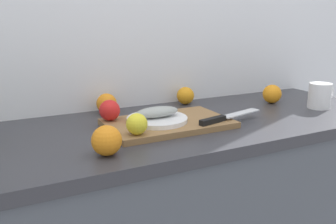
{
  "coord_description": "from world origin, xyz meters",
  "views": [
    {
      "loc": [
        -0.44,
        -1.06,
        1.25
      ],
      "look_at": [
        0.09,
        -0.02,
        0.95
      ],
      "focal_mm": 38.01,
      "sensor_mm": 36.0,
      "label": 1
    }
  ],
  "objects_px": {
    "chef_knife": "(223,118)",
    "coffee_mug_1": "(320,96)",
    "white_plate": "(157,119)",
    "fish_fillet": "(157,112)",
    "cutting_board": "(168,123)",
    "lemon_0": "(137,124)",
    "orange_0": "(272,94)"
  },
  "relations": [
    {
      "from": "white_plate",
      "to": "cutting_board",
      "type": "bearing_deg",
      "value": -9.45
    },
    {
      "from": "cutting_board",
      "to": "coffee_mug_1",
      "type": "xyz_separation_m",
      "value": [
        0.67,
        -0.05,
        0.04
      ]
    },
    {
      "from": "cutting_board",
      "to": "orange_0",
      "type": "height_order",
      "value": "orange_0"
    },
    {
      "from": "white_plate",
      "to": "fish_fillet",
      "type": "bearing_deg",
      "value": 90.0
    },
    {
      "from": "cutting_board",
      "to": "coffee_mug_1",
      "type": "bearing_deg",
      "value": -4.28
    },
    {
      "from": "fish_fillet",
      "to": "lemon_0",
      "type": "distance_m",
      "value": 0.15
    },
    {
      "from": "white_plate",
      "to": "orange_0",
      "type": "relative_size",
      "value": 2.54
    },
    {
      "from": "cutting_board",
      "to": "chef_knife",
      "type": "bearing_deg",
      "value": -25.69
    },
    {
      "from": "chef_knife",
      "to": "lemon_0",
      "type": "distance_m",
      "value": 0.32
    },
    {
      "from": "orange_0",
      "to": "cutting_board",
      "type": "bearing_deg",
      "value": -169.18
    },
    {
      "from": "chef_knife",
      "to": "lemon_0",
      "type": "relative_size",
      "value": 4.44
    },
    {
      "from": "cutting_board",
      "to": "orange_0",
      "type": "bearing_deg",
      "value": 10.82
    },
    {
      "from": "chef_knife",
      "to": "orange_0",
      "type": "height_order",
      "value": "orange_0"
    },
    {
      "from": "white_plate",
      "to": "lemon_0",
      "type": "height_order",
      "value": "lemon_0"
    },
    {
      "from": "fish_fillet",
      "to": "lemon_0",
      "type": "bearing_deg",
      "value": -138.68
    },
    {
      "from": "cutting_board",
      "to": "white_plate",
      "type": "height_order",
      "value": "white_plate"
    },
    {
      "from": "cutting_board",
      "to": "coffee_mug_1",
      "type": "height_order",
      "value": "coffee_mug_1"
    },
    {
      "from": "white_plate",
      "to": "lemon_0",
      "type": "relative_size",
      "value": 3.16
    },
    {
      "from": "cutting_board",
      "to": "fish_fillet",
      "type": "distance_m",
      "value": 0.06
    },
    {
      "from": "chef_knife",
      "to": "coffee_mug_1",
      "type": "distance_m",
      "value": 0.5
    },
    {
      "from": "cutting_board",
      "to": "lemon_0",
      "type": "bearing_deg",
      "value": -148.32
    },
    {
      "from": "cutting_board",
      "to": "lemon_0",
      "type": "xyz_separation_m",
      "value": [
        -0.15,
        -0.09,
        0.04
      ]
    },
    {
      "from": "chef_knife",
      "to": "coffee_mug_1",
      "type": "relative_size",
      "value": 2.22
    },
    {
      "from": "orange_0",
      "to": "chef_knife",
      "type": "bearing_deg",
      "value": -154.13
    },
    {
      "from": "white_plate",
      "to": "chef_knife",
      "type": "relative_size",
      "value": 0.71
    },
    {
      "from": "chef_knife",
      "to": "cutting_board",
      "type": "bearing_deg",
      "value": 140.97
    },
    {
      "from": "fish_fillet",
      "to": "orange_0",
      "type": "height_order",
      "value": "orange_0"
    },
    {
      "from": "lemon_0",
      "to": "coffee_mug_1",
      "type": "xyz_separation_m",
      "value": [
        0.83,
        0.04,
        -0.0
      ]
    },
    {
      "from": "cutting_board",
      "to": "orange_0",
      "type": "distance_m",
      "value": 0.57
    },
    {
      "from": "white_plate",
      "to": "orange_0",
      "type": "xyz_separation_m",
      "value": [
        0.6,
        0.1,
        0.01
      ]
    },
    {
      "from": "coffee_mug_1",
      "to": "orange_0",
      "type": "height_order",
      "value": "coffee_mug_1"
    },
    {
      "from": "coffee_mug_1",
      "to": "chef_knife",
      "type": "bearing_deg",
      "value": -176.37
    }
  ]
}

